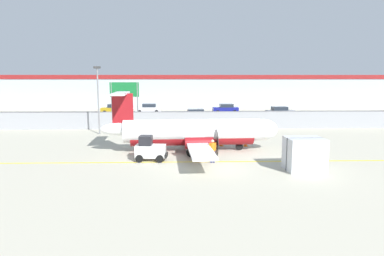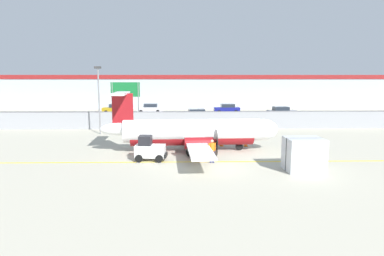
{
  "view_description": "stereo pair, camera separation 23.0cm",
  "coord_description": "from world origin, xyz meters",
  "px_view_note": "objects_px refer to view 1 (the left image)",
  "views": [
    {
      "loc": [
        -1.51,
        -22.42,
        6.21
      ],
      "look_at": [
        -0.63,
        6.76,
        1.8
      ],
      "focal_mm": 32.0,
      "sensor_mm": 36.0,
      "label": 1
    },
    {
      "loc": [
        -1.28,
        -22.42,
        6.21
      ],
      "look_at": [
        -0.63,
        6.76,
        1.8
      ],
      "focal_mm": 32.0,
      "sensor_mm": 36.0,
      "label": 2
    }
  ],
  "objects_px": {
    "traffic_cone_near_right": "(221,143)",
    "parked_car_3": "(226,109)",
    "parked_car_2": "(196,115)",
    "traffic_cone_near_left": "(246,143)",
    "commuter_airplane": "(196,132)",
    "apron_light_pole": "(98,94)",
    "ground_crew_worker": "(213,150)",
    "baggage_tug": "(150,149)",
    "parked_car_4": "(280,112)",
    "parked_car_1": "(149,108)",
    "parked_car_0": "(114,109)",
    "cargo_container": "(304,154)",
    "highway_sign": "(124,93)"
  },
  "relations": [
    {
      "from": "parked_car_0",
      "to": "parked_car_4",
      "type": "bearing_deg",
      "value": 167.3
    },
    {
      "from": "parked_car_3",
      "to": "highway_sign",
      "type": "distance_m",
      "value": 20.23
    },
    {
      "from": "parked_car_3",
      "to": "ground_crew_worker",
      "type": "bearing_deg",
      "value": 78.37
    },
    {
      "from": "cargo_container",
      "to": "apron_light_pole",
      "type": "xyz_separation_m",
      "value": [
        -17.07,
        15.0,
        3.2
      ]
    },
    {
      "from": "parked_car_0",
      "to": "apron_light_pole",
      "type": "bearing_deg",
      "value": 95.55
    },
    {
      "from": "apron_light_pole",
      "to": "baggage_tug",
      "type": "bearing_deg",
      "value": -61.37
    },
    {
      "from": "traffic_cone_near_right",
      "to": "ground_crew_worker",
      "type": "bearing_deg",
      "value": -102.61
    },
    {
      "from": "traffic_cone_near_left",
      "to": "parked_car_4",
      "type": "bearing_deg",
      "value": 66.54
    },
    {
      "from": "cargo_container",
      "to": "parked_car_1",
      "type": "bearing_deg",
      "value": 108.84
    },
    {
      "from": "parked_car_1",
      "to": "parked_car_2",
      "type": "relative_size",
      "value": 0.97
    },
    {
      "from": "parked_car_1",
      "to": "commuter_airplane",
      "type": "bearing_deg",
      "value": 103.17
    },
    {
      "from": "ground_crew_worker",
      "to": "traffic_cone_near_left",
      "type": "xyz_separation_m",
      "value": [
        3.5,
        5.75,
        -0.64
      ]
    },
    {
      "from": "cargo_container",
      "to": "commuter_airplane",
      "type": "bearing_deg",
      "value": 135.92
    },
    {
      "from": "parked_car_1",
      "to": "baggage_tug",
      "type": "bearing_deg",
      "value": 95.83
    },
    {
      "from": "baggage_tug",
      "to": "traffic_cone_near_left",
      "type": "xyz_separation_m",
      "value": [
        8.1,
        5.05,
        -0.54
      ]
    },
    {
      "from": "baggage_tug",
      "to": "ground_crew_worker",
      "type": "relative_size",
      "value": 1.41
    },
    {
      "from": "baggage_tug",
      "to": "parked_car_1",
      "type": "height_order",
      "value": "baggage_tug"
    },
    {
      "from": "traffic_cone_near_right",
      "to": "parked_car_3",
      "type": "distance_m",
      "value": 26.7
    },
    {
      "from": "traffic_cone_near_left",
      "to": "cargo_container",
      "type": "bearing_deg",
      "value": -73.3
    },
    {
      "from": "commuter_airplane",
      "to": "parked_car_1",
      "type": "bearing_deg",
      "value": 99.6
    },
    {
      "from": "baggage_tug",
      "to": "parked_car_3",
      "type": "height_order",
      "value": "baggage_tug"
    },
    {
      "from": "parked_car_2",
      "to": "parked_car_4",
      "type": "distance_m",
      "value": 13.4
    },
    {
      "from": "traffic_cone_near_left",
      "to": "baggage_tug",
      "type": "bearing_deg",
      "value": -148.05
    },
    {
      "from": "parked_car_0",
      "to": "parked_car_1",
      "type": "bearing_deg",
      "value": -174.11
    },
    {
      "from": "parked_car_0",
      "to": "cargo_container",
      "type": "bearing_deg",
      "value": 118.18
    },
    {
      "from": "commuter_airplane",
      "to": "parked_car_4",
      "type": "xyz_separation_m",
      "value": [
        13.79,
        23.03,
        -0.71
      ]
    },
    {
      "from": "traffic_cone_near_left",
      "to": "traffic_cone_near_right",
      "type": "distance_m",
      "value": 2.18
    },
    {
      "from": "parked_car_1",
      "to": "parked_car_4",
      "type": "xyz_separation_m",
      "value": [
        20.48,
        -6.14,
        0.0
      ]
    },
    {
      "from": "apron_light_pole",
      "to": "ground_crew_worker",
      "type": "bearing_deg",
      "value": -48.71
    },
    {
      "from": "baggage_tug",
      "to": "traffic_cone_near_left",
      "type": "height_order",
      "value": "baggage_tug"
    },
    {
      "from": "highway_sign",
      "to": "apron_light_pole",
      "type": "bearing_deg",
      "value": -107.4
    },
    {
      "from": "parked_car_4",
      "to": "parked_car_1",
      "type": "bearing_deg",
      "value": 159.36
    },
    {
      "from": "parked_car_4",
      "to": "parked_car_0",
      "type": "bearing_deg",
      "value": 164.2
    },
    {
      "from": "parked_car_2",
      "to": "parked_car_4",
      "type": "xyz_separation_m",
      "value": [
        12.89,
        3.66,
        0.0
      ]
    },
    {
      "from": "commuter_airplane",
      "to": "apron_light_pole",
      "type": "relative_size",
      "value": 2.21
    },
    {
      "from": "cargo_container",
      "to": "baggage_tug",
      "type": "bearing_deg",
      "value": 161.91
    },
    {
      "from": "parked_car_4",
      "to": "traffic_cone_near_left",
      "type": "bearing_deg",
      "value": -117.4
    },
    {
      "from": "parked_car_1",
      "to": "parked_car_3",
      "type": "bearing_deg",
      "value": 176.83
    },
    {
      "from": "traffic_cone_near_right",
      "to": "traffic_cone_near_left",
      "type": "bearing_deg",
      "value": -5.18
    },
    {
      "from": "baggage_tug",
      "to": "traffic_cone_near_left",
      "type": "bearing_deg",
      "value": 36.03
    },
    {
      "from": "parked_car_0",
      "to": "parked_car_2",
      "type": "xyz_separation_m",
      "value": [
        13.2,
        -9.14,
        0.0
      ]
    },
    {
      "from": "commuter_airplane",
      "to": "parked_car_0",
      "type": "height_order",
      "value": "commuter_airplane"
    },
    {
      "from": "traffic_cone_near_right",
      "to": "commuter_airplane",
      "type": "bearing_deg",
      "value": -140.56
    },
    {
      "from": "baggage_tug",
      "to": "highway_sign",
      "type": "height_order",
      "value": "highway_sign"
    },
    {
      "from": "parked_car_2",
      "to": "parked_car_3",
      "type": "relative_size",
      "value": 1.01
    },
    {
      "from": "baggage_tug",
      "to": "traffic_cone_near_right",
      "type": "bearing_deg",
      "value": 45.57
    },
    {
      "from": "parked_car_4",
      "to": "cargo_container",
      "type": "bearing_deg",
      "value": -107.03
    },
    {
      "from": "traffic_cone_near_right",
      "to": "parked_car_3",
      "type": "relative_size",
      "value": 0.15
    },
    {
      "from": "commuter_airplane",
      "to": "parked_car_0",
      "type": "relative_size",
      "value": 3.8
    },
    {
      "from": "traffic_cone_near_right",
      "to": "highway_sign",
      "type": "distance_m",
      "value": 16.96
    }
  ]
}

